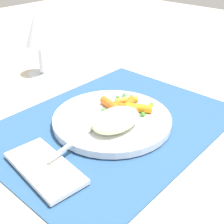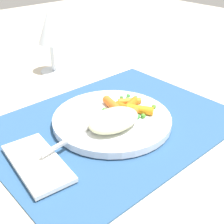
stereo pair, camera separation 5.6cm
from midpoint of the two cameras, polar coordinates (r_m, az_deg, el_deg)
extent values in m
plane|color=beige|center=(0.62, -2.60, -2.49)|extent=(2.40, 2.40, 0.00)
cube|color=#2D5684|center=(0.62, -2.60, -2.25)|extent=(0.48, 0.36, 0.01)
cylinder|color=white|center=(0.61, -2.62, -1.45)|extent=(0.24, 0.24, 0.01)
ellipsoid|color=beige|center=(0.57, -2.10, -1.52)|extent=(0.11, 0.07, 0.03)
cylinder|color=orange|center=(0.64, 0.34, 1.61)|extent=(0.05, 0.03, 0.02)
cylinder|color=orange|center=(0.63, -0.55, 0.96)|extent=(0.02, 0.05, 0.01)
cylinder|color=orange|center=(0.60, 0.64, -0.32)|extent=(0.04, 0.02, 0.02)
cylinder|color=orange|center=(0.64, -2.87, 1.36)|extent=(0.03, 0.06, 0.02)
cylinder|color=orange|center=(0.62, 2.49, 0.68)|extent=(0.04, 0.05, 0.02)
cylinder|color=orange|center=(0.66, 0.30, 2.12)|extent=(0.05, 0.04, 0.01)
sphere|color=#598D40|center=(0.64, -1.52, 0.90)|extent=(0.01, 0.01, 0.01)
sphere|color=green|center=(0.61, 3.18, -0.48)|extent=(0.01, 0.01, 0.01)
sphere|color=#55AA3E|center=(0.60, -0.92, -0.84)|extent=(0.01, 0.01, 0.01)
sphere|color=green|center=(0.68, -0.06, 3.14)|extent=(0.01, 0.01, 0.01)
sphere|color=#449842|center=(0.61, 3.34, -0.49)|extent=(0.01, 0.01, 0.01)
sphere|color=#59A331|center=(0.65, 4.93, 1.33)|extent=(0.01, 0.01, 0.01)
sphere|color=#5BAE45|center=(0.62, 2.47, 0.31)|extent=(0.01, 0.01, 0.01)
sphere|color=green|center=(0.61, 2.19, -0.64)|extent=(0.01, 0.01, 0.01)
sphere|color=#5BA53E|center=(0.67, -0.09, 2.54)|extent=(0.01, 0.01, 0.01)
sphere|color=#51B246|center=(0.62, -4.05, 0.32)|extent=(0.01, 0.01, 0.01)
sphere|color=#4A8D41|center=(0.66, 0.08, 2.02)|extent=(0.01, 0.01, 0.01)
sphere|color=green|center=(0.64, -1.37, 1.30)|extent=(0.01, 0.01, 0.01)
sphere|color=#4A8F47|center=(0.68, 1.33, 2.91)|extent=(0.01, 0.01, 0.01)
sphere|color=#4F9D3F|center=(0.67, -1.31, 2.72)|extent=(0.01, 0.01, 0.01)
cube|color=silver|center=(0.62, -1.85, -0.10)|extent=(0.05, 0.02, 0.01)
cube|color=silver|center=(0.55, -8.51, -4.59)|extent=(0.17, 0.02, 0.01)
cylinder|color=silver|center=(0.88, -14.74, 6.98)|extent=(0.07, 0.07, 0.00)
cylinder|color=silver|center=(0.87, -15.08, 9.44)|extent=(0.01, 0.01, 0.08)
cone|color=silver|center=(0.84, -15.85, 14.70)|extent=(0.07, 0.07, 0.09)
cube|color=white|center=(0.52, -15.56, -10.09)|extent=(0.09, 0.16, 0.01)
camera|label=1|loc=(0.03, -92.66, -1.55)|focal=49.01mm
camera|label=2|loc=(0.03, 87.34, 1.55)|focal=49.01mm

